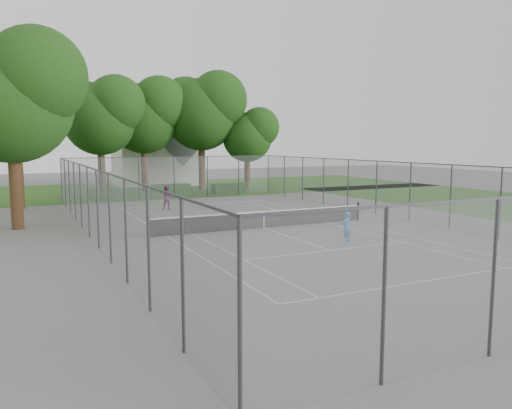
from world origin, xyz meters
name	(u,v)px	position (x,y,z in m)	size (l,w,h in m)	color
ground	(264,228)	(0.00, 0.00, 0.00)	(120.00, 120.00, 0.00)	#63605E
grass_far	(149,189)	(0.00, 26.00, 0.00)	(60.00, 20.00, 0.00)	#254F16
court_markings	(264,228)	(0.00, 0.00, 0.01)	(11.03, 23.83, 0.01)	silver
tennis_net	(264,219)	(0.00, 0.00, 0.51)	(12.87, 0.10, 1.10)	black
perimeter_fence	(264,195)	(0.00, 0.00, 1.81)	(18.08, 34.08, 3.52)	#38383D
tree_far_left	(101,113)	(-5.06, 22.23, 7.31)	(7.40, 6.76, 10.64)	#3E2716
tree_far_midleft	(144,113)	(-0.87, 23.55, 7.51)	(7.61, 6.94, 10.93)	#3E2716
tree_far_midright	(202,109)	(4.67, 22.74, 8.01)	(8.11, 7.40, 11.65)	#3E2716
tree_far_right	(248,133)	(9.01, 21.45, 5.63)	(5.71, 5.21, 8.21)	#3E2716
tree_side_back	(16,97)	(-11.88, 14.91, 7.85)	(7.95, 7.25, 11.42)	#3E2716
tree_side_front	(12,92)	(-12.11, 5.49, 7.34)	(7.44, 6.79, 10.69)	#3E2716
hedge_left	(112,194)	(-5.02, 18.05, 0.46)	(3.65, 1.10, 0.91)	#1E4A18
hedge_mid	(171,190)	(0.08, 18.42, 0.53)	(3.39, 0.97, 1.07)	#1E4A18
hedge_right	(229,188)	(5.74, 18.68, 0.46)	(3.10, 1.14, 0.93)	#1E4A18
house	(155,146)	(2.09, 31.15, 4.34)	(8.67, 6.72, 10.79)	silver
girl_player	(347,227)	(1.83, -5.09, 0.72)	(0.53, 0.34, 1.44)	#3571C9
woman_player	(167,198)	(-2.69, 9.76, 0.83)	(0.81, 0.63, 1.67)	#6D2467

